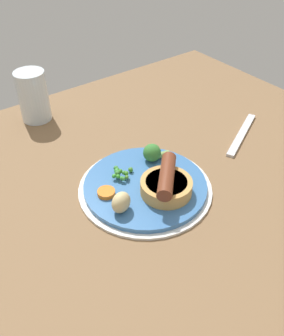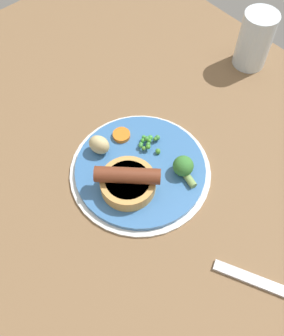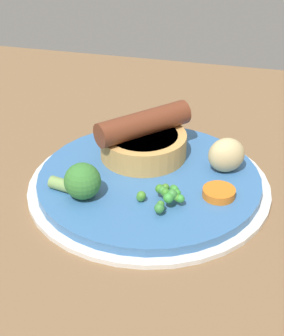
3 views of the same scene
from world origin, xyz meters
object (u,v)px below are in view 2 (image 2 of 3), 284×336
object	(u,v)px
drinking_glass	(255,40)
potato_chunk_0	(99,145)
dinner_plate	(140,170)
carrot_slice_0	(121,135)
sausage_pudding	(128,181)
pea_pile	(149,142)
fork	(273,287)
broccoli_floret_near	(184,167)

from	to	relation	value
drinking_glass	potato_chunk_0	bearing A→B (deg)	-92.99
dinner_plate	carrot_slice_0	size ratio (longest dim) A/B	7.79
carrot_slice_0	drinking_glass	size ratio (longest dim) A/B	0.27
sausage_pudding	pea_pile	distance (cm)	9.27
pea_pile	potato_chunk_0	world-z (taller)	potato_chunk_0
potato_chunk_0	fork	bearing A→B (deg)	7.16
sausage_pudding	potato_chunk_0	world-z (taller)	sausage_pudding
dinner_plate	sausage_pudding	distance (cm)	5.14
sausage_pudding	broccoli_floret_near	bearing A→B (deg)	-159.79
fork	carrot_slice_0	bearing A→B (deg)	153.18
broccoli_floret_near	fork	world-z (taller)	broccoli_floret_near
potato_chunk_0	dinner_plate	bearing A→B (deg)	22.40
dinner_plate	potato_chunk_0	xyz separation A→B (cm)	(-7.33, -3.02, 2.66)
dinner_plate	pea_pile	world-z (taller)	pea_pile
pea_pile	potato_chunk_0	size ratio (longest dim) A/B	1.23
potato_chunk_0	fork	distance (cm)	35.68
dinner_plate	drinking_glass	size ratio (longest dim) A/B	2.10
dinner_plate	pea_pile	xyz separation A→B (cm)	(-2.54, 4.22, 1.80)
fork	drinking_glass	size ratio (longest dim) A/B	1.53
broccoli_floret_near	fork	size ratio (longest dim) A/B	0.30
pea_pile	dinner_plate	bearing A→B (deg)	-58.98
dinner_plate	broccoli_floret_near	bearing A→B (deg)	41.18
sausage_pudding	fork	world-z (taller)	sausage_pudding
carrot_slice_0	drinking_glass	world-z (taller)	drinking_glass
pea_pile	potato_chunk_0	xyz separation A→B (cm)	(-4.80, -7.24, 0.86)
broccoli_floret_near	carrot_slice_0	distance (cm)	13.19
dinner_plate	pea_pile	distance (cm)	5.24
dinner_plate	drinking_glass	xyz separation A→B (cm)	(-5.33, 35.29, 5.30)
fork	drinking_glass	xyz separation A→B (cm)	(-33.29, 33.88, 5.57)
fork	pea_pile	bearing A→B (deg)	148.60
pea_pile	carrot_slice_0	xyz separation A→B (cm)	(-4.71, -2.39, -0.56)
dinner_plate	broccoli_floret_near	distance (cm)	7.77
pea_pile	broccoli_floret_near	bearing A→B (deg)	4.39
dinner_plate	potato_chunk_0	bearing A→B (deg)	-157.60
sausage_pudding	potato_chunk_0	bearing A→B (deg)	-52.22
dinner_plate	broccoli_floret_near	size ratio (longest dim) A/B	4.49
carrot_slice_0	broccoli_floret_near	bearing A→B (deg)	13.24
drinking_glass	fork	bearing A→B (deg)	-45.51
drinking_glass	sausage_pudding	bearing A→B (deg)	-80.07
sausage_pudding	fork	size ratio (longest dim) A/B	0.52
dinner_plate	carrot_slice_0	distance (cm)	7.58
fork	dinner_plate	bearing A→B (deg)	156.75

